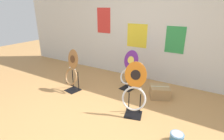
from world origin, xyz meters
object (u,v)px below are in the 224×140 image
toilet_seat_display_purple_note (129,71)px  paint_can (177,138)px  toilet_seat_display_woodgrain (72,71)px  toilet_seat_display_orange_sun (134,92)px  storage_box (159,92)px

toilet_seat_display_purple_note → paint_can: toilet_seat_display_purple_note is taller
toilet_seat_display_woodgrain → toilet_seat_display_purple_note: bearing=36.4°
toilet_seat_display_purple_note → toilet_seat_display_orange_sun: bearing=-58.7°
paint_can → toilet_seat_display_orange_sun: bearing=159.6°
toilet_seat_display_orange_sun → paint_can: toilet_seat_display_orange_sun is taller
toilet_seat_display_purple_note → storage_box: size_ratio=1.75×
paint_can → storage_box: bearing=117.5°
toilet_seat_display_orange_sun → storage_box: toilet_seat_display_orange_sun is taller
toilet_seat_display_purple_note → paint_can: 1.80m
toilet_seat_display_purple_note → paint_can: (1.32, -1.18, -0.34)m
toilet_seat_display_woodgrain → storage_box: bearing=21.9°
toilet_seat_display_orange_sun → paint_can: 0.91m
toilet_seat_display_woodgrain → toilet_seat_display_orange_sun: size_ratio=0.98×
toilet_seat_display_orange_sun → paint_can: size_ratio=5.03×
toilet_seat_display_woodgrain → toilet_seat_display_orange_sun: 1.54m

